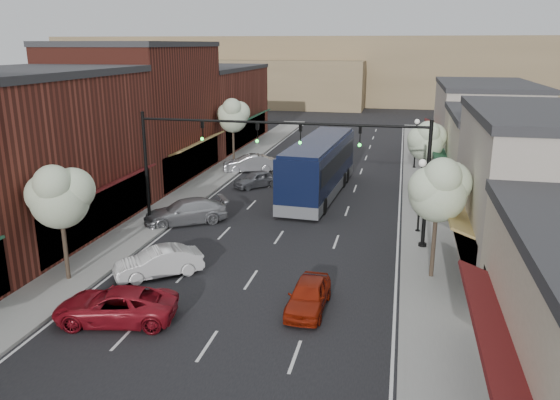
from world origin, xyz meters
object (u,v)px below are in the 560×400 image
Objects in this scene: tree_right_far at (427,140)px; tree_left_far at (233,115)px; parked_car_b at (159,262)px; red_hatchback at (308,295)px; tree_right_near at (439,188)px; lamp_post_near at (421,184)px; parked_car_c at (186,212)px; signal_mast_left at (183,154)px; lamp_post_far at (416,135)px; parked_car_e at (249,163)px; parked_car_d at (257,179)px; signal_mast_right at (382,163)px; tree_left_near at (59,195)px; coach_bus at (319,167)px; parked_car_a at (116,306)px.

tree_right_far is 0.89× the size of tree_left_far.
parked_car_b is at bearing -81.10° from tree_left_far.
parked_car_b reaches higher than red_hatchback.
tree_right_near is 1.43× the size of parked_car_b.
lamp_post_near is 0.86× the size of parked_car_c.
signal_mast_left is at bearing 152.85° from parked_car_b.
red_hatchback is (8.77, -8.34, -3.97)m from signal_mast_left.
lamp_post_far is 0.86× the size of parked_car_c.
signal_mast_left reaches higher than parked_car_e.
parked_car_d is (0.22, 17.31, -0.05)m from parked_car_b.
tree_left_far is at bearing 127.71° from signal_mast_right.
parked_car_e is (-0.00, 14.46, -0.00)m from parked_car_c.
tree_left_far reaches higher than parked_car_d.
lamp_post_far is at bearing 110.13° from parked_car_c.
parked_car_e is at bearing 126.85° from signal_mast_right.
lamp_post_near is 17.50m from lamp_post_far.
signal_mast_left is 8.48m from tree_left_near.
parked_car_b is at bearing -104.32° from coach_bus.
tree_right_far reaches higher than lamp_post_far.
lamp_post_far reaches higher than parked_car_e.
signal_mast_left is 18.39m from tree_right_far.
tree_right_far is at bearing 140.61° from parked_car_a.
red_hatchback is 7.81m from parked_car_a.
signal_mast_right is at bearing 127.51° from parked_car_a.
tree_left_near is 11.95m from red_hatchback.
coach_bus is at bearing 30.29° from parked_car_d.
red_hatchback is 0.92× the size of parked_car_b.
tree_right_near reaches higher than parked_car_d.
tree_left_far is 22.33m from lamp_post_near.
parked_car_a is at bearing -82.03° from tree_left_far.
lamp_post_near is at bearing 61.82° from parked_car_c.
coach_bus is (-7.54, 13.71, -2.33)m from tree_right_near.
lamp_post_near is 1.17× the size of red_hatchback.
parked_car_c is (-2.00, 12.31, 0.07)m from parked_car_a.
tree_left_far is 1.36× the size of parked_car_e.
tree_left_near is (-13.87, -8.05, -0.40)m from signal_mast_right.
tree_left_far is at bearing 162.94° from parked_car_d.
signal_mast_right reaches higher than tree_left_near.
coach_bus is 3.56× the size of red_hatchback.
signal_mast_right is at bearing 13.50° from parked_car_e.
tree_right_near reaches higher than coach_bus.
parked_car_d is (-12.55, -1.13, -3.36)m from tree_right_far.
lamp_post_far is 29.27m from parked_car_b.
parked_car_a is (-12.00, -13.50, -2.33)m from lamp_post_near.
tree_right_near is at bearing -57.55° from coach_bus.
tree_left_far is at bearing 90.00° from tree_left_near.
parked_car_d is 5.35m from parked_car_e.
red_hatchback is (2.34, -17.99, -1.47)m from coach_bus.
signal_mast_right is at bearing -4.42° from parked_car_d.
red_hatchback is (-4.65, -10.84, -2.36)m from lamp_post_near.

